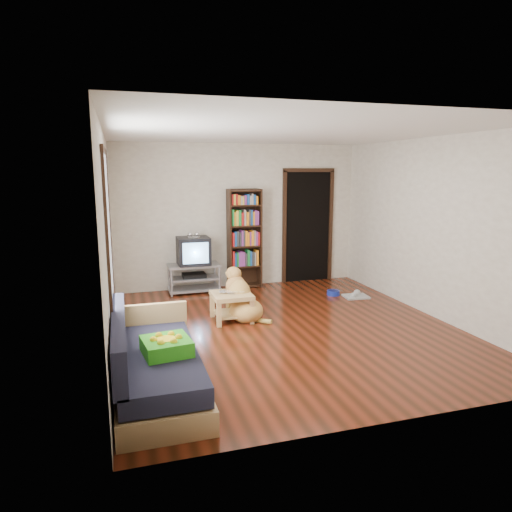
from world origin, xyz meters
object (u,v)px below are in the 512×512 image
object	(u,v)px
grey_rag	(356,296)
laptop	(232,293)
green_cushion	(166,346)
dog_bowl	(333,293)
bookshelf	(244,233)
dog	(241,300)
tv_stand	(194,277)
sofa	(153,368)
coffee_table	(231,301)
crt_tv	(193,250)

from	to	relation	value
grey_rag	laptop	bearing A→B (deg)	-165.64
green_cushion	grey_rag	world-z (taller)	green_cushion
dog_bowl	bookshelf	size ratio (longest dim) A/B	0.12
green_cushion	dog	world-z (taller)	dog
green_cushion	tv_stand	size ratio (longest dim) A/B	0.48
bookshelf	sofa	size ratio (longest dim) A/B	1.00
sofa	laptop	bearing A→B (deg)	56.76
coffee_table	dog	bearing A→B (deg)	18.32
grey_rag	dog	world-z (taller)	dog
green_cushion	laptop	xyz separation A→B (m)	(1.11, 1.96, -0.08)
grey_rag	sofa	world-z (taller)	sofa
dog_bowl	sofa	world-z (taller)	sofa
laptop	green_cushion	bearing A→B (deg)	-110.90
dog_bowl	dog	size ratio (longest dim) A/B	0.26
grey_rag	dog	distance (m)	2.23
bookshelf	green_cushion	bearing A→B (deg)	-115.34
coffee_table	tv_stand	bearing A→B (deg)	98.74
laptop	crt_tv	distance (m)	1.81
sofa	coffee_table	world-z (taller)	sofa
tv_stand	coffee_table	bearing A→B (deg)	-81.26
dog_bowl	coffee_table	world-z (taller)	coffee_table
crt_tv	coffee_table	xyz separation A→B (m)	(0.26, -1.73, -0.46)
laptop	dog_bowl	distance (m)	2.21
green_cushion	coffee_table	size ratio (longest dim) A/B	0.78
crt_tv	sofa	xyz separation A→B (m)	(-0.97, -3.65, -0.48)
green_cushion	tv_stand	bearing A→B (deg)	68.98
coffee_table	green_cushion	bearing A→B (deg)	-119.18
laptop	dog	world-z (taller)	dog
green_cushion	dog	distance (m)	2.42
laptop	sofa	xyz separation A→B (m)	(-1.24, -1.89, -0.15)
dog	dog_bowl	bearing A→B (deg)	22.29
grey_rag	crt_tv	distance (m)	2.92
laptop	dog	bearing A→B (deg)	36.14
green_cushion	sofa	bearing A→B (deg)	140.41
sofa	coffee_table	xyz separation A→B (m)	(1.24, 1.92, 0.02)
dog_bowl	coffee_table	size ratio (longest dim) A/B	0.40
green_cushion	dog_bowl	distance (m)	4.22
grey_rag	bookshelf	distance (m)	2.27
green_cushion	dog	bearing A→B (deg)	50.03
bookshelf	sofa	xyz separation A→B (m)	(-1.92, -3.72, -0.74)
grey_rag	bookshelf	size ratio (longest dim) A/B	0.22
green_cushion	crt_tv	xyz separation A→B (m)	(0.85, 3.73, 0.25)
sofa	crt_tv	bearing A→B (deg)	75.07
green_cushion	sofa	xyz separation A→B (m)	(-0.12, 0.08, -0.23)
green_cushion	crt_tv	distance (m)	3.83
green_cushion	crt_tv	size ratio (longest dim) A/B	0.74
green_cushion	bookshelf	xyz separation A→B (m)	(1.80, 3.80, 0.51)
tv_stand	dog	size ratio (longest dim) A/B	1.06
green_cushion	dog_bowl	world-z (taller)	green_cushion
grey_rag	coffee_table	world-z (taller)	coffee_table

